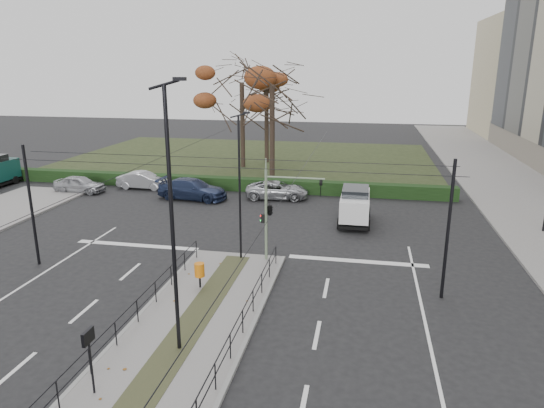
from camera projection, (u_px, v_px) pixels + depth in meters
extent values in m
plane|color=black|center=(211.00, 299.00, 20.52)|extent=(140.00, 140.00, 0.00)
cube|color=slate|center=(191.00, 327.00, 18.14)|extent=(4.40, 15.00, 0.14)
cube|color=slate|center=(517.00, 192.00, 38.00)|extent=(8.00, 90.00, 0.14)
cube|color=black|center=(250.00, 159.00, 51.84)|extent=(38.00, 26.00, 0.10)
cube|color=black|center=(211.00, 183.00, 39.06)|extent=(38.00, 1.00, 1.00)
cylinder|color=black|center=(196.00, 249.00, 24.52)|extent=(0.04, 0.04, 0.90)
cylinder|color=black|center=(276.00, 255.00, 23.77)|extent=(0.04, 0.04, 0.90)
cylinder|color=black|center=(137.00, 300.00, 18.16)|extent=(0.04, 13.20, 0.04)
cylinder|color=black|center=(242.00, 310.00, 17.41)|extent=(0.04, 13.20, 0.04)
cylinder|color=black|center=(31.00, 206.00, 23.36)|extent=(0.14, 0.14, 6.00)
cylinder|color=black|center=(448.00, 231.00, 19.84)|extent=(0.14, 0.14, 6.00)
cylinder|color=black|center=(214.00, 167.00, 19.98)|extent=(20.00, 0.02, 0.02)
cylinder|color=black|center=(228.00, 158.00, 21.87)|extent=(20.00, 0.02, 0.02)
cylinder|color=black|center=(99.00, 185.00, 17.84)|extent=(0.02, 34.00, 0.02)
cylinder|color=black|center=(286.00, 194.00, 16.56)|extent=(0.02, 34.00, 0.02)
cylinder|color=#65775B|center=(266.00, 215.00, 23.85)|extent=(0.14, 0.14, 4.61)
cylinder|color=#65775B|center=(295.00, 178.00, 23.06)|extent=(2.84, 0.09, 0.09)
imported|color=black|center=(321.00, 188.00, 22.95)|extent=(0.15, 0.18, 0.80)
imported|color=black|center=(270.00, 209.00, 23.71)|extent=(0.64, 1.80, 0.71)
cube|color=black|center=(263.00, 218.00, 23.92)|extent=(0.19, 0.14, 0.44)
sphere|color=#FF0C0C|center=(261.00, 216.00, 23.90)|extent=(0.10, 0.10, 0.10)
sphere|color=#0CE533|center=(261.00, 220.00, 23.97)|extent=(0.10, 0.10, 0.10)
cylinder|color=black|center=(200.00, 281.00, 21.23)|extent=(0.09, 0.09, 0.55)
cylinder|color=#CB660B|center=(199.00, 270.00, 21.09)|extent=(0.44, 0.44, 0.60)
cylinder|color=black|center=(91.00, 364.00, 14.13)|extent=(0.07, 0.07, 1.97)
cube|color=black|center=(88.00, 337.00, 13.89)|extent=(0.10, 0.54, 0.41)
cube|color=white|center=(86.00, 336.00, 13.90)|extent=(0.02, 0.47, 0.35)
cylinder|color=black|center=(172.00, 227.00, 15.48)|extent=(0.13, 0.13, 8.83)
cube|color=black|center=(180.00, 79.00, 14.14)|extent=(0.39, 0.15, 0.11)
cylinder|color=black|center=(240.00, 189.00, 23.63)|extent=(0.11, 0.11, 7.15)
cube|color=black|center=(247.00, 113.00, 22.55)|extent=(0.31, 0.13, 0.09)
imported|color=#9B9DA2|center=(80.00, 184.00, 37.85)|extent=(3.96, 1.66, 1.34)
imported|color=#9B9DA2|center=(144.00, 180.00, 39.07)|extent=(4.18, 1.49, 1.37)
imported|color=#1D2644|center=(193.00, 189.00, 35.95)|extent=(5.43, 2.68, 1.52)
imported|color=#9B9DA2|center=(277.00, 190.00, 36.14)|extent=(4.84, 2.61, 1.29)
cube|color=silver|center=(355.00, 205.00, 30.29)|extent=(1.74, 4.12, 1.33)
cube|color=black|center=(356.00, 193.00, 30.07)|extent=(1.60, 2.27, 0.62)
cube|color=black|center=(354.00, 218.00, 30.52)|extent=(1.78, 4.20, 0.18)
cylinder|color=black|center=(368.00, 225.00, 29.07)|extent=(0.22, 0.66, 0.66)
cylinder|color=black|center=(339.00, 223.00, 29.39)|extent=(0.22, 0.66, 0.66)
cylinder|color=black|center=(368.00, 212.00, 31.64)|extent=(0.22, 0.66, 0.66)
cylinder|color=black|center=(342.00, 211.00, 31.96)|extent=(0.22, 0.66, 0.66)
cylinder|color=black|center=(15.00, 180.00, 40.74)|extent=(0.23, 0.66, 0.66)
cylinder|color=black|center=(242.00, 125.00, 46.35)|extent=(0.44, 0.44, 8.02)
ellipsoid|color=#512512|center=(242.00, 82.00, 45.26)|extent=(9.10, 9.10, 5.04)
cylinder|color=black|center=(267.00, 121.00, 48.64)|extent=(0.44, 0.44, 8.44)
cylinder|color=black|center=(272.00, 135.00, 39.71)|extent=(0.44, 0.44, 8.04)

